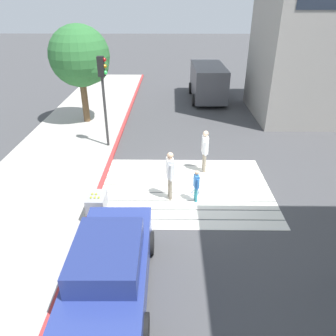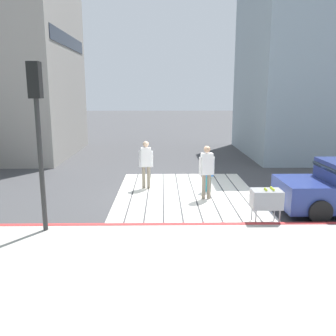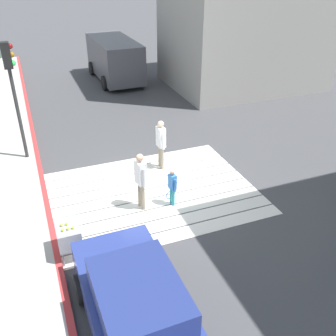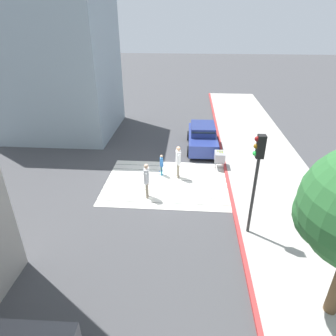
{
  "view_description": "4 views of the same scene",
  "coord_description": "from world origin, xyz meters",
  "px_view_note": "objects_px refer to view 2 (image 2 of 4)",
  "views": [
    {
      "loc": [
        -0.54,
        -10.49,
        6.44
      ],
      "look_at": [
        -0.67,
        0.24,
        0.77
      ],
      "focal_mm": 34.54,
      "sensor_mm": 36.0,
      "label": 1
    },
    {
      "loc": [
        -12.25,
        0.85,
        3.54
      ],
      "look_at": [
        0.76,
        0.64,
        0.8
      ],
      "focal_mm": 38.42,
      "sensor_mm": 36.0,
      "label": 2
    },
    {
      "loc": [
        -3.28,
        -9.72,
        6.79
      ],
      "look_at": [
        0.46,
        -0.13,
        0.9
      ],
      "focal_mm": 40.9,
      "sensor_mm": 36.0,
      "label": 3
    },
    {
      "loc": [
        -1.1,
        13.42,
        7.85
      ],
      "look_at": [
        -0.15,
        0.8,
        1.29
      ],
      "focal_mm": 31.49,
      "sensor_mm": 36.0,
      "label": 4
    }
  ],
  "objects_px": {
    "traffic_light_corner": "(38,114)",
    "pedestrian_adult_lead": "(207,169)",
    "pedestrian_child_with_racket": "(208,173)",
    "pedestrian_adult_trailing": "(146,161)",
    "tennis_ball_cart": "(266,199)"
  },
  "relations": [
    {
      "from": "traffic_light_corner",
      "to": "pedestrian_adult_lead",
      "type": "xyz_separation_m",
      "value": [
        2.99,
        -4.44,
        -1.98
      ]
    },
    {
      "from": "traffic_light_corner",
      "to": "pedestrian_child_with_racket",
      "type": "height_order",
      "value": "traffic_light_corner"
    },
    {
      "from": "pedestrian_adult_lead",
      "to": "pedestrian_child_with_racket",
      "type": "height_order",
      "value": "pedestrian_adult_lead"
    },
    {
      "from": "pedestrian_adult_lead",
      "to": "pedestrian_child_with_racket",
      "type": "distance_m",
      "value": 1.0
    },
    {
      "from": "traffic_light_corner",
      "to": "pedestrian_adult_trailing",
      "type": "height_order",
      "value": "traffic_light_corner"
    },
    {
      "from": "tennis_ball_cart",
      "to": "pedestrian_child_with_racket",
      "type": "xyz_separation_m",
      "value": [
        3.23,
        1.18,
        -0.01
      ]
    },
    {
      "from": "tennis_ball_cart",
      "to": "pedestrian_adult_trailing",
      "type": "bearing_deg",
      "value": 42.78
    },
    {
      "from": "pedestrian_child_with_racket",
      "to": "traffic_light_corner",
      "type": "bearing_deg",
      "value": 130.21
    },
    {
      "from": "traffic_light_corner",
      "to": "pedestrian_child_with_racket",
      "type": "relative_size",
      "value": 3.46
    },
    {
      "from": "pedestrian_child_with_racket",
      "to": "tennis_ball_cart",
      "type": "bearing_deg",
      "value": -159.97
    },
    {
      "from": "pedestrian_adult_trailing",
      "to": "pedestrian_adult_lead",
      "type": "bearing_deg",
      "value": -123.91
    },
    {
      "from": "traffic_light_corner",
      "to": "pedestrian_adult_lead",
      "type": "relative_size",
      "value": 2.33
    },
    {
      "from": "traffic_light_corner",
      "to": "tennis_ball_cart",
      "type": "xyz_separation_m",
      "value": [
        0.68,
        -5.8,
        -2.34
      ]
    },
    {
      "from": "tennis_ball_cart",
      "to": "pedestrian_adult_trailing",
      "type": "xyz_separation_m",
      "value": [
        3.71,
        3.44,
        0.35
      ]
    },
    {
      "from": "pedestrian_adult_lead",
      "to": "pedestrian_child_with_racket",
      "type": "bearing_deg",
      "value": -11.06
    }
  ]
}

